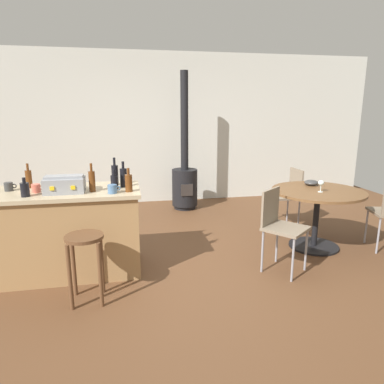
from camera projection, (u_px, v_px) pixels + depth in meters
The scene contains 21 objects.
ground_plane at pixel (196, 261), 4.03m from camera, with size 8.80×8.80×0.00m, color brown.
back_wall at pixel (165, 129), 6.42m from camera, with size 8.00×0.10×2.70m, color beige.
kitchen_island at pixel (69, 232), 3.67m from camera, with size 1.50×0.74×0.90m.
wooden_stool at pixel (85, 253), 3.09m from camera, with size 0.34×0.34×0.63m.
dining_table at pixel (317, 204), 4.31m from camera, with size 1.11×1.11×0.74m.
folding_chair_far at pixel (288, 193), 5.16m from camera, with size 0.41×0.41×0.85m.
folding_chair_left at pixel (280, 223), 3.70m from camera, with size 0.56×0.56×0.88m.
wood_stove at pixel (185, 177), 6.05m from camera, with size 0.44×0.45×2.32m.
toolbox at pixel (65, 184), 3.46m from camera, with size 0.38×0.27×0.17m.
bottle_0 at pixel (115, 174), 3.80m from camera, with size 0.07×0.07×0.30m.
bottle_1 at pixel (114, 182), 3.61m from camera, with size 0.07×0.07×0.20m.
bottle_2 at pixel (29, 178), 3.65m from camera, with size 0.06×0.06×0.26m.
bottle_3 at pixel (129, 183), 3.49m from camera, with size 0.07×0.07×0.24m.
bottle_4 at pixel (92, 181), 3.49m from camera, with size 0.06×0.06×0.29m.
bottle_5 at pixel (25, 189), 3.29m from camera, with size 0.08×0.08×0.18m.
bottle_6 at pixel (123, 177), 3.70m from camera, with size 0.07×0.07×0.27m.
cup_0 at pixel (112, 189), 3.43m from camera, with size 0.13×0.09×0.09m.
cup_1 at pixel (36, 188), 3.46m from camera, with size 0.12×0.08×0.08m.
cup_2 at pixel (9, 187), 3.53m from camera, with size 0.12×0.08×0.09m.
wine_glass at pixel (321, 183), 4.16m from camera, with size 0.07×0.07×0.14m.
serving_bowl at pixel (311, 183), 4.54m from camera, with size 0.18×0.18×0.07m, color #383838.
Camera 1 is at (-0.77, -3.66, 1.71)m, focal length 32.70 mm.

